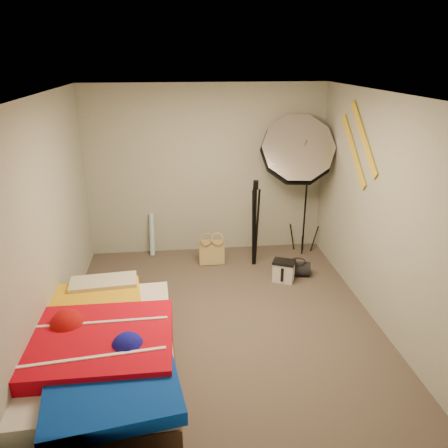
{
  "coord_description": "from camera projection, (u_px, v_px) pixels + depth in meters",
  "views": [
    {
      "loc": [
        -0.46,
        -4.25,
        2.85
      ],
      "look_at": [
        0.1,
        0.6,
        0.95
      ],
      "focal_mm": 35.0,
      "sensor_mm": 36.0,
      "label": 1
    }
  ],
  "objects": [
    {
      "name": "wall_stripe_upper",
      "position": [
        364.0,
        138.0,
        5.05
      ],
      "size": [
        0.02,
        0.91,
        0.78
      ],
      "primitive_type": "cube",
      "rotation": [
        0.7,
        0.0,
        0.0
      ],
      "color": "gold",
      "rests_on": "wall_right"
    },
    {
      "name": "wall_stripe_lower",
      "position": [
        353.0,
        151.0,
        5.36
      ],
      "size": [
        0.02,
        0.91,
        0.78
      ],
      "primitive_type": "cube",
      "rotation": [
        0.7,
        0.0,
        0.0
      ],
      "color": "gold",
      "rests_on": "wall_right"
    },
    {
      "name": "wall_back",
      "position": [
        206.0,
        171.0,
        6.42
      ],
      "size": [
        3.5,
        0.0,
        3.5
      ],
      "primitive_type": "plane",
      "rotation": [
        1.57,
        0.0,
        0.0
      ],
      "color": "#9DA192",
      "rests_on": "floor"
    },
    {
      "name": "tote_bag",
      "position": [
        212.0,
        252.0,
        6.32
      ],
      "size": [
        0.36,
        0.16,
        0.37
      ],
      "primitive_type": "cube",
      "rotation": [
        -0.14,
        0.0,
        -0.0
      ],
      "color": "tan",
      "rests_on": "floor"
    },
    {
      "name": "wall_right",
      "position": [
        381.0,
        212.0,
        4.75
      ],
      "size": [
        0.0,
        4.0,
        4.0
      ],
      "primitive_type": "plane",
      "rotation": [
        1.57,
        0.0,
        -1.57
      ],
      "color": "#9DA192",
      "rests_on": "floor"
    },
    {
      "name": "wall_front",
      "position": [
        256.0,
        330.0,
        2.71
      ],
      "size": [
        3.5,
        0.0,
        3.5
      ],
      "primitive_type": "plane",
      "rotation": [
        -1.57,
        0.0,
        0.0
      ],
      "color": "#9DA192",
      "rests_on": "floor"
    },
    {
      "name": "ceiling",
      "position": [
        221.0,
        94.0,
        4.11
      ],
      "size": [
        4.0,
        4.0,
        0.0
      ],
      "primitive_type": "plane",
      "rotation": [
        3.14,
        0.0,
        0.0
      ],
      "color": "silver",
      "rests_on": "wall_back"
    },
    {
      "name": "wall_left",
      "position": [
        48.0,
        225.0,
        4.38
      ],
      "size": [
        0.0,
        4.0,
        4.0
      ],
      "primitive_type": "plane",
      "rotation": [
        1.57,
        0.0,
        1.57
      ],
      "color": "#9DA192",
      "rests_on": "floor"
    },
    {
      "name": "duffel_bag",
      "position": [
        298.0,
        269.0,
        6.0
      ],
      "size": [
        0.36,
        0.27,
        0.2
      ],
      "primitive_type": "cylinder",
      "rotation": [
        0.0,
        1.57,
        -0.22
      ],
      "color": "black",
      "rests_on": "floor"
    },
    {
      "name": "photo_umbrella",
      "position": [
        297.0,
        151.0,
        6.11
      ],
      "size": [
        1.36,
        1.06,
        2.21
      ],
      "color": "black",
      "rests_on": "floor"
    },
    {
      "name": "camera_tripod",
      "position": [
        255.0,
        218.0,
        6.1
      ],
      "size": [
        0.08,
        0.08,
        1.26
      ],
      "color": "black",
      "rests_on": "floor"
    },
    {
      "name": "camera_case",
      "position": [
        284.0,
        272.0,
        5.85
      ],
      "size": [
        0.32,
        0.29,
        0.27
      ],
      "primitive_type": "cube",
      "rotation": [
        0.0,
        0.0,
        -0.43
      ],
      "color": "beige",
      "rests_on": "floor"
    },
    {
      "name": "floor",
      "position": [
        221.0,
        320.0,
        5.02
      ],
      "size": [
        4.0,
        4.0,
        0.0
      ],
      "primitive_type": "plane",
      "color": "brown",
      "rests_on": "ground"
    },
    {
      "name": "bed",
      "position": [
        98.0,
        353.0,
        4.0
      ],
      "size": [
        1.57,
        2.25,
        0.59
      ],
      "color": "#492D20",
      "rests_on": "floor"
    },
    {
      "name": "wrapping_roll",
      "position": [
        152.0,
        235.0,
        6.57
      ],
      "size": [
        0.1,
        0.19,
        0.64
      ],
      "primitive_type": "cylinder",
      "rotation": [
        -0.17,
        0.0,
        -0.13
      ],
      "color": "#64A6CD",
      "rests_on": "floor"
    }
  ]
}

